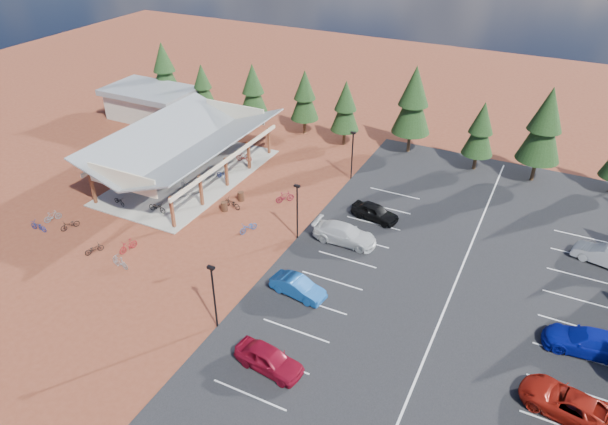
{
  "coord_description": "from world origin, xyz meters",
  "views": [
    {
      "loc": [
        22.56,
        -31.87,
        26.11
      ],
      "look_at": [
        4.99,
        3.28,
        1.83
      ],
      "focal_mm": 32.0,
      "sensor_mm": 36.0,
      "label": 1
    }
  ],
  "objects_px": {
    "lamp_post_0": "(214,293)",
    "car_4": "(375,212)",
    "lamp_post_1": "(297,208)",
    "trash_bin_1": "(241,196)",
    "trash_bin_0": "(224,206)",
    "bike_3": "(223,141)",
    "car_6": "(569,404)",
    "bike_16": "(232,203)",
    "car_1": "(298,287)",
    "lamp_post_2": "(352,152)",
    "bike_1": "(166,167)",
    "bike_2": "(192,160)",
    "bike_15": "(285,197)",
    "bike_pavilion": "(186,142)",
    "bike_6": "(223,175)",
    "bike_5": "(186,184)",
    "bike_11": "(128,246)",
    "car_3": "(345,234)",
    "bike_7": "(244,157)",
    "bike_13": "(120,262)",
    "bike_9": "(53,216)",
    "bike_12": "(94,249)",
    "bike_14": "(248,227)",
    "bike_8": "(70,225)",
    "bike_0": "(119,201)",
    "bike_4": "(157,207)",
    "car_0": "(269,359)",
    "bike_10": "(38,226)",
    "outbuilding": "(151,103)",
    "car_7": "(589,342)"
  },
  "relations": [
    {
      "from": "bike_3",
      "to": "car_1",
      "type": "relative_size",
      "value": 0.38
    },
    {
      "from": "car_1",
      "to": "bike_4",
      "type": "bearing_deg",
      "value": 82.6
    },
    {
      "from": "car_0",
      "to": "lamp_post_2",
      "type": "bearing_deg",
      "value": 18.38
    },
    {
      "from": "bike_1",
      "to": "car_3",
      "type": "xyz_separation_m",
      "value": [
        21.47,
        -3.38,
        0.19
      ]
    },
    {
      "from": "lamp_post_0",
      "to": "car_0",
      "type": "relative_size",
      "value": 1.13
    },
    {
      "from": "bike_9",
      "to": "bike_15",
      "type": "distance_m",
      "value": 20.9
    },
    {
      "from": "trash_bin_0",
      "to": "bike_7",
      "type": "xyz_separation_m",
      "value": [
        -3.72,
        9.39,
        0.19
      ]
    },
    {
      "from": "lamp_post_0",
      "to": "bike_5",
      "type": "xyz_separation_m",
      "value": [
        -13.7,
        14.65,
        -2.42
      ]
    },
    {
      "from": "bike_16",
      "to": "car_0",
      "type": "xyz_separation_m",
      "value": [
        12.7,
        -15.31,
        0.32
      ]
    },
    {
      "from": "bike_6",
      "to": "car_4",
      "type": "distance_m",
      "value": 16.41
    },
    {
      "from": "lamp_post_0",
      "to": "car_4",
      "type": "height_order",
      "value": "lamp_post_0"
    },
    {
      "from": "bike_2",
      "to": "bike_15",
      "type": "height_order",
      "value": "bike_15"
    },
    {
      "from": "car_7",
      "to": "car_3",
      "type": "bearing_deg",
      "value": -108.77
    },
    {
      "from": "bike_16",
      "to": "car_1",
      "type": "distance_m",
      "value": 13.85
    },
    {
      "from": "lamp_post_0",
      "to": "car_6",
      "type": "xyz_separation_m",
      "value": [
        21.87,
        3.06,
        -2.19
      ]
    },
    {
      "from": "bike_9",
      "to": "car_4",
      "type": "xyz_separation_m",
      "value": [
        25.63,
        13.09,
        0.3
      ]
    },
    {
      "from": "trash_bin_1",
      "to": "car_6",
      "type": "height_order",
      "value": "car_6"
    },
    {
      "from": "trash_bin_1",
      "to": "lamp_post_2",
      "type": "bearing_deg",
      "value": 48.84
    },
    {
      "from": "lamp_post_2",
      "to": "bike_13",
      "type": "height_order",
      "value": "lamp_post_2"
    },
    {
      "from": "bike_6",
      "to": "trash_bin_0",
      "type": "bearing_deg",
      "value": -129.45
    },
    {
      "from": "bike_9",
      "to": "bike_14",
      "type": "height_order",
      "value": "bike_14"
    },
    {
      "from": "lamp_post_2",
      "to": "bike_2",
      "type": "relative_size",
      "value": 2.89
    },
    {
      "from": "bike_7",
      "to": "bike_13",
      "type": "relative_size",
      "value": 1.01
    },
    {
      "from": "bike_2",
      "to": "bike_3",
      "type": "bearing_deg",
      "value": -16.04
    },
    {
      "from": "bike_6",
      "to": "bike_2",
      "type": "bearing_deg",
      "value": 89.97
    },
    {
      "from": "lamp_post_2",
      "to": "bike_1",
      "type": "distance_m",
      "value": 19.27
    },
    {
      "from": "bike_9",
      "to": "lamp_post_2",
      "type": "bearing_deg",
      "value": -116.87
    },
    {
      "from": "bike_3",
      "to": "bike_11",
      "type": "distance_m",
      "value": 21.17
    },
    {
      "from": "outbuilding",
      "to": "bike_13",
      "type": "distance_m",
      "value": 31.8
    },
    {
      "from": "trash_bin_0",
      "to": "bike_3",
      "type": "relative_size",
      "value": 0.55
    },
    {
      "from": "lamp_post_2",
      "to": "bike_12",
      "type": "bearing_deg",
      "value": -122.96
    },
    {
      "from": "bike_16",
      "to": "bike_10",
      "type": "bearing_deg",
      "value": -40.21
    },
    {
      "from": "bike_0",
      "to": "car_4",
      "type": "bearing_deg",
      "value": -55.76
    },
    {
      "from": "lamp_post_0",
      "to": "lamp_post_1",
      "type": "distance_m",
      "value": 12.0
    },
    {
      "from": "bike_pavilion",
      "to": "bike_2",
      "type": "xyz_separation_m",
      "value": [
        -1.36,
        2.26,
        -3.26
      ]
    },
    {
      "from": "bike_pavilion",
      "to": "car_6",
      "type": "height_order",
      "value": "bike_pavilion"
    },
    {
      "from": "bike_2",
      "to": "car_3",
      "type": "height_order",
      "value": "car_3"
    },
    {
      "from": "lamp_post_1",
      "to": "trash_bin_1",
      "type": "relative_size",
      "value": 5.71
    },
    {
      "from": "lamp_post_1",
      "to": "car_0",
      "type": "xyz_separation_m",
      "value": [
        5.03,
        -13.64,
        -2.16
      ]
    },
    {
      "from": "bike_6",
      "to": "bike_5",
      "type": "bearing_deg",
      "value": 162.28
    },
    {
      "from": "trash_bin_1",
      "to": "car_6",
      "type": "distance_m",
      "value": 31.95
    },
    {
      "from": "bike_1",
      "to": "bike_16",
      "type": "relative_size",
      "value": 0.94
    },
    {
      "from": "lamp_post_1",
      "to": "bike_6",
      "type": "bearing_deg",
      "value": 152.82
    },
    {
      "from": "lamp_post_2",
      "to": "bike_1",
      "type": "xyz_separation_m",
      "value": [
        -17.63,
        -7.41,
        -2.34
      ]
    },
    {
      "from": "bike_9",
      "to": "bike_10",
      "type": "height_order",
      "value": "bike_9"
    },
    {
      "from": "bike_pavilion",
      "to": "bike_12",
      "type": "bearing_deg",
      "value": -85.41
    },
    {
      "from": "bike_3",
      "to": "bike_10",
      "type": "height_order",
      "value": "bike_3"
    },
    {
      "from": "bike_16",
      "to": "bike_2",
      "type": "bearing_deg",
      "value": -112.68
    },
    {
      "from": "car_6",
      "to": "bike_8",
      "type": "bearing_deg",
      "value": -80.35
    },
    {
      "from": "bike_3",
      "to": "car_4",
      "type": "xyz_separation_m",
      "value": [
        20.92,
        -7.07,
        0.19
      ]
    }
  ]
}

